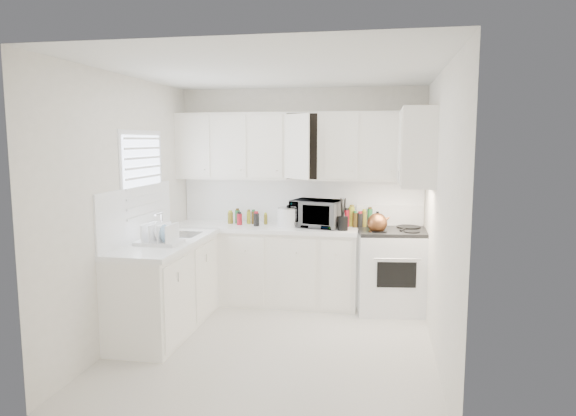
% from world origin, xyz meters
% --- Properties ---
extents(floor, '(3.20, 3.20, 0.00)m').
position_xyz_m(floor, '(0.00, 0.00, 0.00)').
color(floor, silver).
rests_on(floor, ground).
extents(ceiling, '(3.20, 3.20, 0.00)m').
position_xyz_m(ceiling, '(0.00, 0.00, 2.60)').
color(ceiling, white).
rests_on(ceiling, ground).
extents(wall_back, '(3.00, 0.00, 3.00)m').
position_xyz_m(wall_back, '(0.00, 1.60, 1.30)').
color(wall_back, white).
rests_on(wall_back, ground).
extents(wall_front, '(3.00, 0.00, 3.00)m').
position_xyz_m(wall_front, '(0.00, -1.60, 1.30)').
color(wall_front, white).
rests_on(wall_front, ground).
extents(wall_left, '(0.00, 3.20, 3.20)m').
position_xyz_m(wall_left, '(-1.50, 0.00, 1.30)').
color(wall_left, white).
rests_on(wall_left, ground).
extents(wall_right, '(0.00, 3.20, 3.20)m').
position_xyz_m(wall_right, '(1.50, 0.00, 1.30)').
color(wall_right, white).
rests_on(wall_right, ground).
extents(window_blinds, '(0.06, 0.96, 1.06)m').
position_xyz_m(window_blinds, '(-1.48, 0.35, 1.55)').
color(window_blinds, white).
rests_on(window_blinds, wall_left).
extents(lower_cabinets_back, '(2.22, 0.60, 0.90)m').
position_xyz_m(lower_cabinets_back, '(-0.39, 1.30, 0.45)').
color(lower_cabinets_back, white).
rests_on(lower_cabinets_back, floor).
extents(lower_cabinets_left, '(0.60, 1.60, 0.90)m').
position_xyz_m(lower_cabinets_left, '(-1.20, 0.20, 0.45)').
color(lower_cabinets_left, white).
rests_on(lower_cabinets_left, floor).
extents(countertop_back, '(2.24, 0.64, 0.05)m').
position_xyz_m(countertop_back, '(-0.39, 1.29, 0.93)').
color(countertop_back, white).
rests_on(countertop_back, lower_cabinets_back).
extents(countertop_left, '(0.64, 1.62, 0.05)m').
position_xyz_m(countertop_left, '(-1.19, 0.20, 0.93)').
color(countertop_left, white).
rests_on(countertop_left, lower_cabinets_left).
extents(backsplash_back, '(2.98, 0.02, 0.55)m').
position_xyz_m(backsplash_back, '(0.00, 1.59, 1.23)').
color(backsplash_back, white).
rests_on(backsplash_back, wall_back).
extents(backsplash_left, '(0.02, 1.60, 0.55)m').
position_xyz_m(backsplash_left, '(-1.49, 0.20, 1.23)').
color(backsplash_left, white).
rests_on(backsplash_left, wall_left).
extents(upper_cabinets_back, '(3.00, 0.33, 0.80)m').
position_xyz_m(upper_cabinets_back, '(0.00, 1.44, 1.50)').
color(upper_cabinets_back, white).
rests_on(upper_cabinets_back, wall_back).
extents(upper_cabinets_right, '(0.33, 0.90, 0.80)m').
position_xyz_m(upper_cabinets_right, '(1.33, 0.82, 1.50)').
color(upper_cabinets_right, white).
rests_on(upper_cabinets_right, wall_right).
extents(sink, '(0.42, 0.38, 0.30)m').
position_xyz_m(sink, '(-1.19, 0.55, 1.07)').
color(sink, gray).
rests_on(sink, countertop_left).
extents(stove, '(0.87, 0.75, 1.22)m').
position_xyz_m(stove, '(1.13, 1.25, 0.61)').
color(stove, white).
rests_on(stove, floor).
extents(tea_kettle, '(0.34, 0.31, 0.26)m').
position_xyz_m(tea_kettle, '(0.95, 1.09, 1.07)').
color(tea_kettle, brown).
rests_on(tea_kettle, stove).
extents(frying_pan, '(0.42, 0.53, 0.04)m').
position_xyz_m(frying_pan, '(1.31, 1.41, 0.97)').
color(frying_pan, black).
rests_on(frying_pan, stove).
extents(microwave, '(0.64, 0.46, 0.39)m').
position_xyz_m(microwave, '(0.24, 1.32, 1.15)').
color(microwave, gray).
rests_on(microwave, countertop_back).
extents(rice_cooker, '(0.33, 0.33, 0.26)m').
position_xyz_m(rice_cooker, '(-0.11, 1.29, 1.08)').
color(rice_cooker, white).
rests_on(rice_cooker, countertop_back).
extents(paper_towel, '(0.12, 0.12, 0.27)m').
position_xyz_m(paper_towel, '(0.07, 1.47, 1.08)').
color(paper_towel, white).
rests_on(paper_towel, countertop_back).
extents(utensil_crock, '(0.16, 0.16, 0.39)m').
position_xyz_m(utensil_crock, '(0.56, 1.13, 1.14)').
color(utensil_crock, black).
rests_on(utensil_crock, countertop_back).
extents(dish_rack, '(0.44, 0.34, 0.23)m').
position_xyz_m(dish_rack, '(-1.18, 0.03, 1.07)').
color(dish_rack, white).
rests_on(dish_rack, countertop_left).
extents(spice_left_0, '(0.06, 0.06, 0.13)m').
position_xyz_m(spice_left_0, '(-0.85, 1.42, 1.02)').
color(spice_left_0, olive).
rests_on(spice_left_0, countertop_back).
extents(spice_left_1, '(0.06, 0.06, 0.13)m').
position_xyz_m(spice_left_1, '(-0.78, 1.33, 1.02)').
color(spice_left_1, '#246C36').
rests_on(spice_left_1, countertop_back).
extents(spice_left_2, '(0.06, 0.06, 0.13)m').
position_xyz_m(spice_left_2, '(-0.70, 1.42, 1.02)').
color(spice_left_2, red).
rests_on(spice_left_2, countertop_back).
extents(spice_left_3, '(0.06, 0.06, 0.13)m').
position_xyz_m(spice_left_3, '(-0.62, 1.33, 1.02)').
color(spice_left_3, gold).
rests_on(spice_left_3, countertop_back).
extents(spice_left_4, '(0.06, 0.06, 0.13)m').
position_xyz_m(spice_left_4, '(-0.55, 1.42, 1.02)').
color(spice_left_4, '#4D3916').
rests_on(spice_left_4, countertop_back).
extents(spice_left_5, '(0.06, 0.06, 0.13)m').
position_xyz_m(spice_left_5, '(-0.47, 1.33, 1.02)').
color(spice_left_5, black).
rests_on(spice_left_5, countertop_back).
extents(spice_left_6, '(0.06, 0.06, 0.13)m').
position_xyz_m(spice_left_6, '(-0.40, 1.42, 1.02)').
color(spice_left_6, olive).
rests_on(spice_left_6, countertop_back).
extents(sauce_right_0, '(0.06, 0.06, 0.19)m').
position_xyz_m(sauce_right_0, '(0.58, 1.46, 1.05)').
color(sauce_right_0, red).
rests_on(sauce_right_0, countertop_back).
extents(sauce_right_1, '(0.06, 0.06, 0.19)m').
position_xyz_m(sauce_right_1, '(0.64, 1.40, 1.05)').
color(sauce_right_1, gold).
rests_on(sauce_right_1, countertop_back).
extents(sauce_right_2, '(0.06, 0.06, 0.19)m').
position_xyz_m(sauce_right_2, '(0.69, 1.46, 1.05)').
color(sauce_right_2, '#4D3916').
rests_on(sauce_right_2, countertop_back).
extents(sauce_right_3, '(0.06, 0.06, 0.19)m').
position_xyz_m(sauce_right_3, '(0.74, 1.40, 1.05)').
color(sauce_right_3, black).
rests_on(sauce_right_3, countertop_back).
extents(sauce_right_4, '(0.06, 0.06, 0.19)m').
position_xyz_m(sauce_right_4, '(0.80, 1.46, 1.05)').
color(sauce_right_4, olive).
rests_on(sauce_right_4, countertop_back).
extents(sauce_right_5, '(0.06, 0.06, 0.19)m').
position_xyz_m(sauce_right_5, '(0.85, 1.40, 1.05)').
color(sauce_right_5, '#246C36').
rests_on(sauce_right_5, countertop_back).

